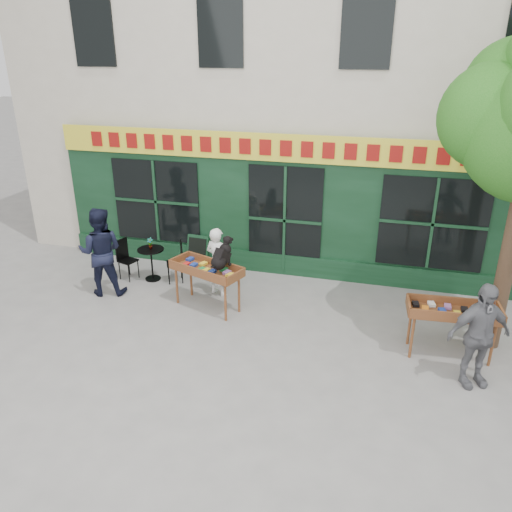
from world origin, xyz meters
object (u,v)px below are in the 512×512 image
object	(u,v)px
dog	(222,253)
man_left	(101,252)
book_cart_center	(207,271)
woman	(217,262)
bistro_table	(151,258)
man_right	(479,335)
book_cart_right	(453,313)

from	to	relation	value
dog	man_left	bearing A→B (deg)	-161.84
book_cart_center	woman	bearing A→B (deg)	109.97
dog	bistro_table	distance (m)	2.41
dog	man_right	distance (m)	4.79
woman	bistro_table	world-z (taller)	woman
woman	man_left	distance (m)	2.50
woman	bistro_table	size ratio (longest dim) A/B	2.01
woman	man_right	bearing A→B (deg)	178.89
woman	book_cart_center	bearing A→B (deg)	109.97
dog	bistro_table	bearing A→B (deg)	174.40
dog	book_cart_right	bearing A→B (deg)	13.82
dog	woman	xyz separation A→B (m)	(-0.35, 0.70, -0.53)
bistro_table	man_right	bearing A→B (deg)	-18.24
book_cart_center	man_right	size ratio (longest dim) A/B	0.92
man_right	man_left	bearing A→B (deg)	145.74
book_cart_center	man_left	world-z (taller)	man_left
man_right	man_left	distance (m)	7.50
woman	man_right	xyz separation A→B (m)	(4.97, -1.92, 0.12)
dog	man_left	world-z (taller)	man_left
bistro_table	book_cart_right	bearing A→B (deg)	-12.82
bistro_table	man_left	size ratio (longest dim) A/B	0.39
man_right	book_cart_center	bearing A→B (deg)	141.46
woman	bistro_table	distance (m)	1.75
bistro_table	man_left	bearing A→B (deg)	-127.87
dog	book_cart_center	bearing A→B (deg)	-168.16
dog	woman	bearing A→B (deg)	136.54
book_cart_right	man_right	size ratio (longest dim) A/B	0.87
woman	bistro_table	xyz separation A→B (m)	(-1.71, 0.29, -0.22)
book_cart_right	man_left	bearing A→B (deg)	171.28
woman	man_left	world-z (taller)	man_left
woman	book_cart_right	world-z (taller)	woman
dog	woman	world-z (taller)	dog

